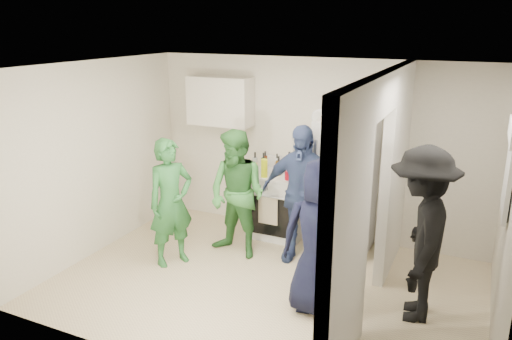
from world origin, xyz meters
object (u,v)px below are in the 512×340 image
Objects in this scene: yellow_cup_stack_top at (364,112)px; person_navy at (321,238)px; person_green_left at (171,203)px; person_denim at (300,194)px; stove at (278,205)px; wicker_basket at (342,112)px; blue_bowl at (342,102)px; fridge at (345,186)px; person_green_center at (237,195)px; person_nook at (421,235)px.

yellow_cup_stack_top reaches higher than person_navy.
person_denim reaches higher than person_green_left.
person_green_left is at bearing -123.21° from stove.
person_navy is at bearing -57.92° from person_denim.
blue_bowl reaches higher than wicker_basket.
person_navy is (0.29, -1.65, -1.01)m from wicker_basket.
fridge is 1.10m from blue_bowl.
fridge is at bearing 155.56° from yellow_cup_stack_top.
wicker_basket is 0.21× the size of person_navy.
wicker_basket is at bearing 0.00° from blue_bowl.
person_denim is at bearing -117.11° from blue_bowl.
person_green_center is 2.36m from person_nook.
wicker_basket is 0.13m from blue_bowl.
blue_bowl is at bearing 1.35° from stove.
wicker_basket reaches higher than person_denim.
fridge is 0.97m from wicker_basket.
yellow_cup_stack_top reaches higher than person_denim.
blue_bowl is 2.02m from person_navy.
person_navy is at bearing -20.51° from person_green_center.
person_denim is (1.42, 0.76, 0.08)m from person_green_left.
fridge is 1.42m from person_green_center.
yellow_cup_stack_top is 1.83m from person_navy.
yellow_cup_stack_top is at bearing -25.11° from wicker_basket.
person_green_left is 0.89× the size of person_nook.
person_nook reaches higher than person_green_center.
blue_bowl is 0.15× the size of person_green_left.
fridge is 1.61m from person_navy.
person_navy is 0.99m from person_nook.
blue_bowl reaches higher than person_denim.
yellow_cup_stack_top is 1.27m from person_denim.
blue_bowl is at bearing -143.23° from person_nook.
wicker_basket is at bearing 64.86° from person_denim.
stove is at bearing 173.66° from yellow_cup_stack_top.
fridge is 1.69m from person_nook.
yellow_cup_stack_top reaches higher than stove.
wicker_basket is 0.20× the size of person_denim.
stove is 0.51× the size of person_nook.
person_nook is at bearing -47.04° from wicker_basket.
blue_bowl is 2.49m from person_green_left.
blue_bowl reaches higher than person_navy.
person_green_center reaches higher than stove.
person_navy is at bearing -76.43° from person_nook.
wicker_basket is 0.22× the size of person_green_left.
yellow_cup_stack_top is (0.32, -0.15, 0.05)m from wicker_basket.
blue_bowl is 0.36m from yellow_cup_stack_top.
person_denim is 0.97× the size of person_nook.
blue_bowl is 0.14× the size of person_green_center.
person_nook is at bearing -52.19° from yellow_cup_stack_top.
wicker_basket is (-0.10, 0.05, 0.96)m from fridge.
person_denim is at bearing -117.11° from wicker_basket.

